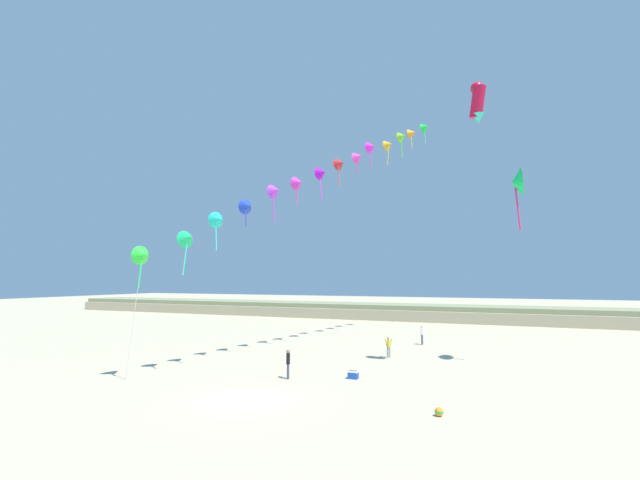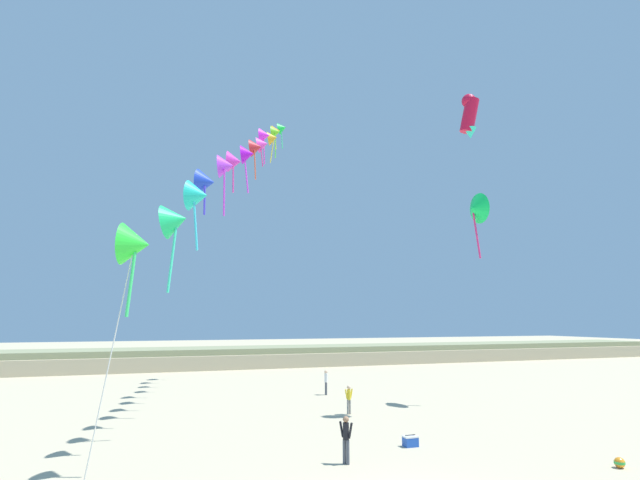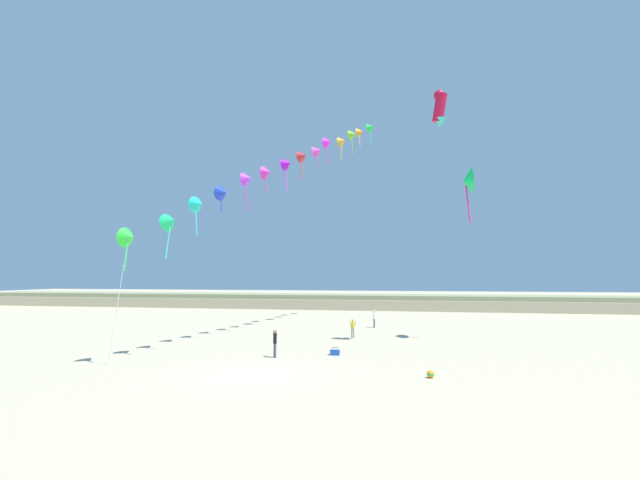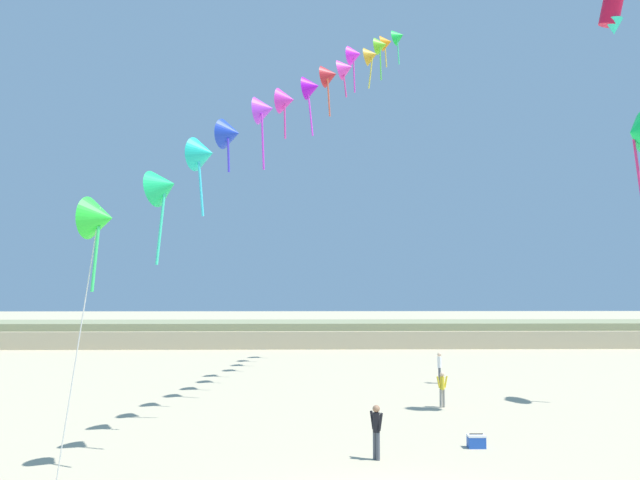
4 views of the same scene
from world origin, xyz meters
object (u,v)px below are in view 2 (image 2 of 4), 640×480
person_near_right (346,436)px  beach_cooler (410,441)px  person_near_left (326,380)px  large_kite_mid_trail (475,209)px  beach_ball (620,463)px  large_kite_low_lead (469,114)px  person_mid_center (349,397)px

person_near_right → beach_cooler: 3.81m
person_near_left → person_near_right: size_ratio=1.01×
large_kite_mid_trail → beach_ball: 17.72m
large_kite_mid_trail → beach_ball: (-3.92, -12.41, -12.02)m
large_kite_low_lead → beach_ball: bearing=-100.0°
person_near_right → large_kite_low_lead: 20.23m
large_kite_mid_trail → beach_ball: size_ratio=11.82×
person_mid_center → large_kite_mid_trail: (8.97, 0.03, 11.31)m
person_near_right → beach_ball: 9.57m
large_kite_low_lead → beach_cooler: large_kite_low_lead is taller
person_near_right → person_mid_center: 9.56m
person_near_right → large_kite_low_lead: large_kite_low_lead is taller
person_near_right → beach_cooler: bearing=23.1°
large_kite_low_lead → beach_ball: size_ratio=7.62×
person_near_left → large_kite_low_lead: size_ratio=0.60×
beach_ball → person_near_right: bearing=157.8°
large_kite_mid_trail → beach_cooler: bearing=-141.7°
person_mid_center → beach_ball: (5.05, -12.38, -0.71)m
person_near_right → beach_ball: person_near_right is taller
person_near_right → beach_ball: (8.83, -3.60, -0.78)m
person_near_left → beach_ball: person_near_left is taller
person_near_left → person_near_right: bearing=-107.6°
person_mid_center → beach_cooler: (-0.34, -7.32, -0.68)m
person_mid_center → large_kite_low_lead: 17.84m
large_kite_low_lead → person_mid_center: bearing=157.5°
person_mid_center → large_kite_low_lead: large_kite_low_lead is taller
person_near_right → large_kite_low_lead: size_ratio=0.60×
person_mid_center → large_kite_mid_trail: size_ratio=0.36×
large_kite_mid_trail → beach_cooler: size_ratio=7.42×
beach_ball → beach_cooler: bearing=136.8°
person_near_left → large_kite_mid_trail: large_kite_mid_trail is taller
person_near_left → beach_ball: 19.93m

